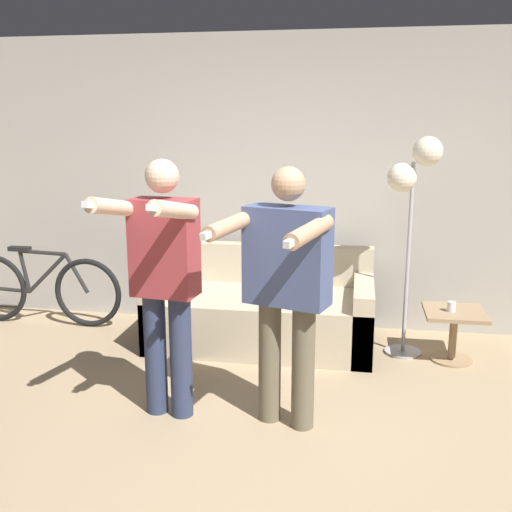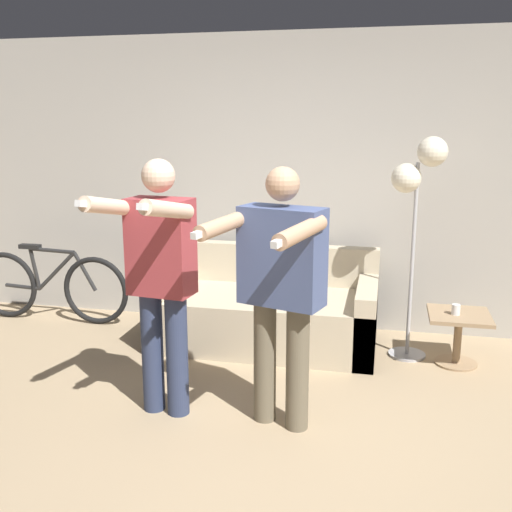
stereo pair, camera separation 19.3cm
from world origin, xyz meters
name	(u,v)px [view 2 (the right image)]	position (x,y,z in m)	size (l,w,h in m)	color
ground_plane	(246,467)	(0.00, 0.00, 0.00)	(16.00, 16.00, 0.00)	tan
wall_back	(308,184)	(0.00, 2.44, 1.30)	(10.00, 0.05, 2.60)	#B7B2A8
couch	(266,313)	(-0.27, 1.88, 0.26)	(1.83, 0.93, 0.78)	beige
person_left	(160,273)	(-0.66, 0.50, 0.94)	(0.52, 0.71, 1.63)	#2D3856
person_right	(280,280)	(0.09, 0.50, 0.93)	(0.69, 0.79, 1.60)	#6B604C
cat	(274,235)	(-0.27, 2.24, 0.87)	(0.42, 0.13, 0.18)	tan
floor_lamp	(418,184)	(0.91, 1.83, 1.39)	(0.41, 0.29, 1.74)	#B2B2B7
side_table	(458,328)	(1.27, 1.73, 0.30)	(0.46, 0.46, 0.41)	#A38460
cup	(456,310)	(1.24, 1.70, 0.45)	(0.06, 0.06, 0.08)	white
bicycle	(50,286)	(-2.36, 2.01, 0.34)	(1.57, 0.07, 0.73)	black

